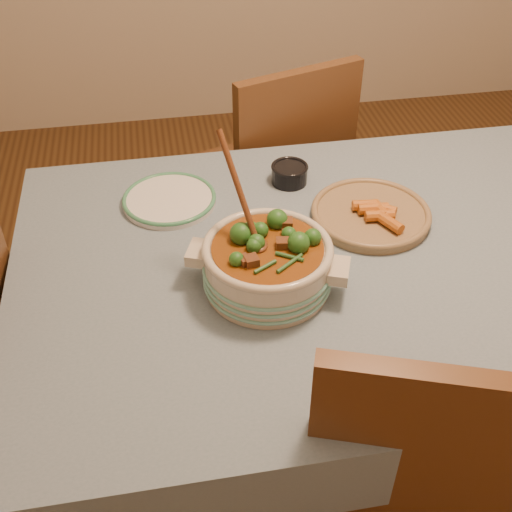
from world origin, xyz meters
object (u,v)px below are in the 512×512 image
(dining_table, at_px, (357,282))
(white_plate, at_px, (169,199))
(condiment_bowl, at_px, (289,173))
(chair_far, at_px, (279,169))
(stew_casserole, at_px, (267,261))
(fried_plate, at_px, (371,212))

(dining_table, height_order, white_plate, white_plate)
(white_plate, xyz_separation_m, condiment_bowl, (0.34, 0.04, 0.02))
(dining_table, distance_m, chair_far, 0.77)
(stew_casserole, height_order, chair_far, stew_casserole)
(dining_table, xyz_separation_m, chair_far, (-0.04, 0.76, -0.13))
(stew_casserole, xyz_separation_m, fried_plate, (0.31, 0.21, -0.05))
(stew_casserole, bearing_deg, white_plate, 117.95)
(dining_table, relative_size, stew_casserole, 4.61)
(dining_table, xyz_separation_m, condiment_bowl, (-0.10, 0.34, 0.12))
(chair_far, bearing_deg, stew_casserole, 58.29)
(dining_table, distance_m, fried_plate, 0.19)
(fried_plate, bearing_deg, white_plate, 162.39)
(dining_table, relative_size, condiment_bowl, 15.51)
(condiment_bowl, height_order, fried_plate, condiment_bowl)
(stew_casserole, distance_m, condiment_bowl, 0.44)
(stew_casserole, bearing_deg, dining_table, 16.64)
(dining_table, distance_m, condiment_bowl, 0.38)
(dining_table, xyz_separation_m, stew_casserole, (-0.25, -0.07, 0.16))
(white_plate, height_order, chair_far, chair_far)
(dining_table, relative_size, white_plate, 6.64)
(stew_casserole, bearing_deg, fried_plate, 33.55)
(stew_casserole, bearing_deg, chair_far, 76.26)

